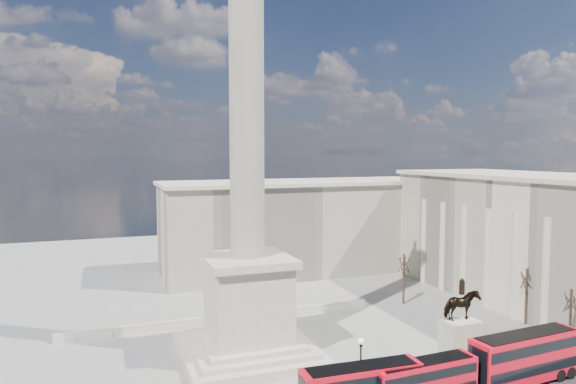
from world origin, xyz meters
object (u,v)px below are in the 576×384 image
at_px(equestrian_statue, 461,337).
at_px(pedestrian_crossing, 346,381).
at_px(nelsons_column, 247,236).
at_px(red_bus_c, 425,382).
at_px(victorian_lamp, 361,366).
at_px(pedestrian_standing, 518,355).
at_px(red_bus_d, 526,357).
at_px(pedestrian_walking, 494,356).

xyz_separation_m(equestrian_statue, pedestrian_crossing, (-13.11, -0.59, -2.30)).
relative_size(nelsons_column, red_bus_c, 5.04).
bearing_deg(pedestrian_crossing, victorian_lamp, 161.78).
distance_m(pedestrian_standing, pedestrian_crossing, 19.55).
bearing_deg(nelsons_column, equestrian_statue, -28.68).
bearing_deg(nelsons_column, pedestrian_standing, -24.16).
distance_m(red_bus_c, equestrian_statue, 9.46).
xyz_separation_m(red_bus_c, red_bus_d, (11.54, 0.41, 0.43)).
relative_size(victorian_lamp, equestrian_statue, 0.64).
relative_size(red_bus_d, victorian_lamp, 2.01).
xyz_separation_m(nelsons_column, pedestrian_walking, (23.07, -10.97, -11.97)).
xyz_separation_m(red_bus_c, pedestrian_walking, (11.71, 4.69, -1.14)).
height_order(nelsons_column, red_bus_d, nelsons_column).
bearing_deg(pedestrian_standing, victorian_lamp, -24.26).
bearing_deg(pedestrian_walking, pedestrian_crossing, 154.92).
xyz_separation_m(victorian_lamp, pedestrian_standing, (19.54, 2.39, -2.66)).
relative_size(red_bus_c, red_bus_d, 0.83).
relative_size(red_bus_c, pedestrian_crossing, 5.13).
relative_size(red_bus_d, pedestrian_crossing, 6.20).
distance_m(nelsons_column, pedestrian_walking, 28.21).
height_order(red_bus_d, victorian_lamp, victorian_lamp).
bearing_deg(pedestrian_crossing, red_bus_c, -149.18).
height_order(victorian_lamp, equestrian_statue, equestrian_statue).
xyz_separation_m(red_bus_d, pedestrian_standing, (2.74, 3.76, -1.66)).
height_order(red_bus_c, pedestrian_crossing, red_bus_c).
distance_m(red_bus_d, victorian_lamp, 16.89).
relative_size(victorian_lamp, pedestrian_walking, 3.16).
bearing_deg(pedestrian_walking, nelsons_column, 129.07).
height_order(red_bus_c, pedestrian_walking, red_bus_c).
xyz_separation_m(victorian_lamp, equestrian_statue, (13.11, 3.39, -0.25)).
relative_size(red_bus_d, equestrian_statue, 1.29).
height_order(red_bus_c, equestrian_statue, equestrian_statue).
relative_size(equestrian_statue, pedestrian_standing, 5.46).
bearing_deg(pedestrian_walking, red_bus_d, -117.71).
height_order(nelsons_column, red_bus_c, nelsons_column).
relative_size(red_bus_d, pedestrian_walking, 6.34).
relative_size(nelsons_column, pedestrian_crossing, 25.85).
height_order(equestrian_statue, pedestrian_crossing, equestrian_statue).
relative_size(victorian_lamp, pedestrian_standing, 3.52).
relative_size(red_bus_c, pedestrian_walking, 5.24).
bearing_deg(nelsons_column, pedestrian_walking, -25.43).
distance_m(nelsons_column, equestrian_statue, 23.93).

